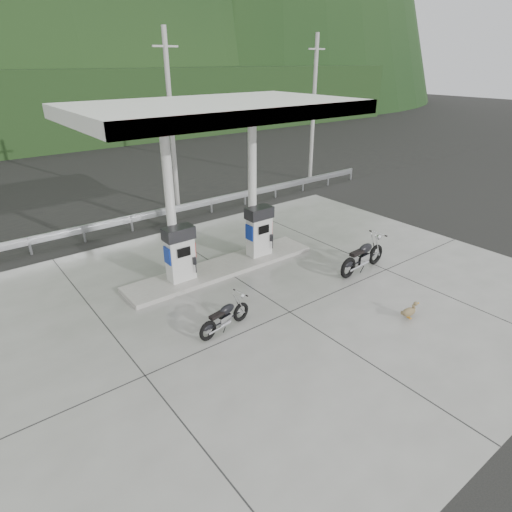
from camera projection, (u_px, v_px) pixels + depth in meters
ground at (268, 299)px, 13.15m from camera, size 160.00×160.00×0.00m
forecourt_apron at (268, 298)px, 13.14m from camera, size 18.00×14.00×0.02m
pump_island at (223, 267)px, 14.90m from camera, size 7.00×1.40×0.15m
gas_pump_left at (180, 254)px, 13.61m from camera, size 0.95×0.55×1.80m
gas_pump_right at (259, 231)px, 15.38m from camera, size 0.95×0.55×1.80m
canopy_column_left at (170, 202)px, 13.22m from camera, size 0.30×0.30×5.00m
canopy_column_right at (252, 185)px, 15.00m from camera, size 0.30×0.30×5.00m
canopy_roof at (217, 108)px, 12.69m from camera, size 8.50×5.00×0.40m
guardrail at (152, 210)px, 18.60m from camera, size 26.00×0.16×1.42m
road at (123, 206)px, 21.41m from camera, size 60.00×7.00×0.01m
utility_pole_b at (171, 125)px, 19.41m from camera, size 0.22×0.22×8.00m
utility_pole_c at (313, 111)px, 24.40m from camera, size 0.22×0.22×8.00m
tree_band at (27, 111)px, 33.45m from camera, size 80.00×6.00×6.00m
motorcycle_left at (225, 317)px, 11.46m from camera, size 1.73×0.81×0.79m
motorcycle_right at (363, 257)px, 14.67m from camera, size 2.23×0.86×1.03m
duck at (409, 312)px, 12.03m from camera, size 0.59×0.24×0.41m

